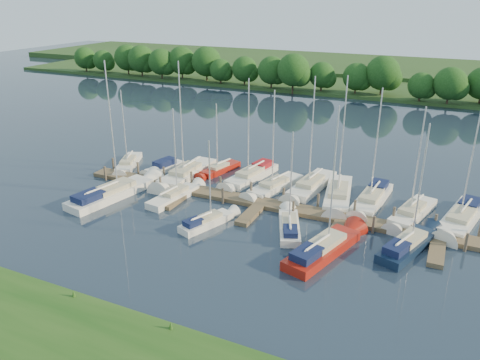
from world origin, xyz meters
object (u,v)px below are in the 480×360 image
at_px(sailboat_n_5, 273,188).
at_px(motorboat, 164,168).
at_px(dock, 259,206).
at_px(sailboat_s_2, 208,222).
at_px(sailboat_n_0, 128,165).

bearing_deg(sailboat_n_5, motorboat, 15.93).
relative_size(dock, sailboat_s_2, 4.94).
relative_size(dock, motorboat, 7.00).
bearing_deg(dock, sailboat_n_0, 168.10).
height_order(motorboat, sailboat_n_5, sailboat_n_5).
height_order(sailboat_n_0, sailboat_s_2, sailboat_n_0).
height_order(motorboat, sailboat_s_2, sailboat_s_2).
bearing_deg(dock, sailboat_n_5, 93.97).
relative_size(sailboat_n_5, sailboat_s_2, 1.35).
height_order(sailboat_n_5, sailboat_s_2, sailboat_n_5).
bearing_deg(sailboat_n_0, dock, 145.00).
bearing_deg(sailboat_s_2, motorboat, 159.23).
distance_m(dock, sailboat_n_5, 4.58).
bearing_deg(motorboat, sailboat_n_0, 20.84).
xyz_separation_m(dock, sailboat_s_2, (-2.72, -5.30, 0.12)).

